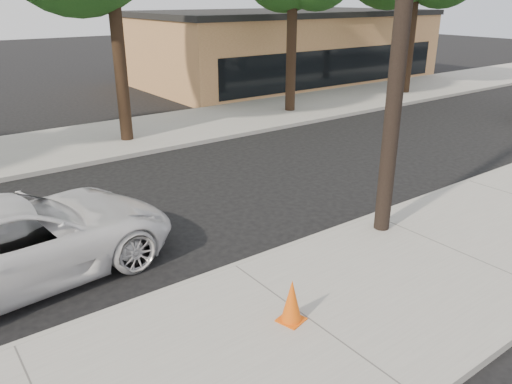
# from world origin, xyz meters

# --- Properties ---
(ground) EXTENTS (120.00, 120.00, 0.00)m
(ground) POSITION_xyz_m (0.00, 0.00, 0.00)
(ground) COLOR black
(ground) RESTS_ON ground
(near_sidewalk) EXTENTS (90.00, 4.40, 0.15)m
(near_sidewalk) POSITION_xyz_m (0.00, -4.30, 0.07)
(near_sidewalk) COLOR gray
(near_sidewalk) RESTS_ON ground
(far_sidewalk) EXTENTS (90.00, 5.00, 0.15)m
(far_sidewalk) POSITION_xyz_m (0.00, 8.50, 0.07)
(far_sidewalk) COLOR gray
(far_sidewalk) RESTS_ON ground
(curb_near) EXTENTS (90.00, 0.12, 0.16)m
(curb_near) POSITION_xyz_m (0.00, -2.10, 0.07)
(curb_near) COLOR #9E9B93
(curb_near) RESTS_ON ground
(building_main) EXTENTS (18.00, 10.00, 4.00)m
(building_main) POSITION_xyz_m (16.00, 16.00, 2.00)
(building_main) COLOR #AD7348
(building_main) RESTS_ON ground
(utility_pole) EXTENTS (1.40, 0.34, 9.00)m
(utility_pole) POSITION_xyz_m (3.60, -2.70, 4.70)
(utility_pole) COLOR black
(utility_pole) RESTS_ON near_sidewalk
(police_cruiser) EXTENTS (6.05, 3.27, 1.61)m
(police_cruiser) POSITION_xyz_m (-3.34, 0.04, 0.81)
(police_cruiser) COLOR silver
(police_cruiser) RESTS_ON ground
(traffic_cone) EXTENTS (0.47, 0.47, 0.75)m
(traffic_cone) POSITION_xyz_m (-0.26, -4.13, 0.51)
(traffic_cone) COLOR #E4560C
(traffic_cone) RESTS_ON near_sidewalk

